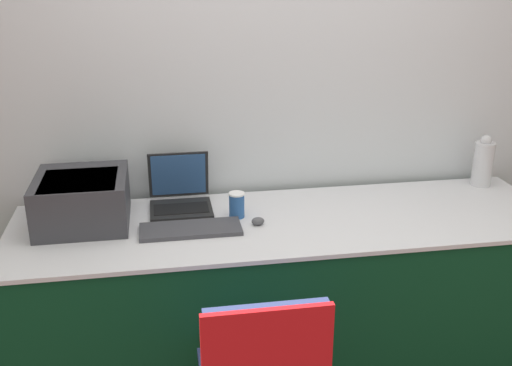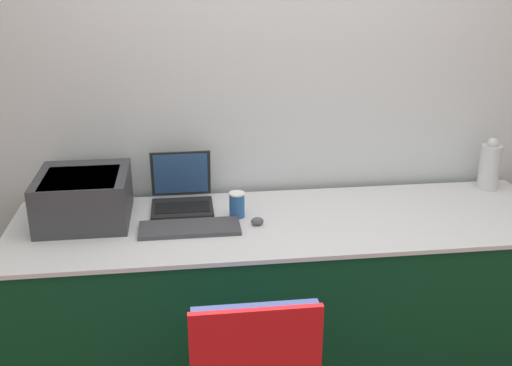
% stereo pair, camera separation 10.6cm
% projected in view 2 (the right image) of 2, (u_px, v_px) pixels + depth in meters
% --- Properties ---
extents(wall_back, '(8.00, 0.05, 2.60)m').
position_uv_depth(wall_back, '(274.00, 94.00, 3.07)').
color(wall_back, silver).
rests_on(wall_back, ground_plane).
extents(table, '(2.60, 0.77, 0.79)m').
position_uv_depth(table, '(287.00, 293.00, 2.97)').
color(table, '#0C381E').
rests_on(table, ground_plane).
extents(printer, '(0.41, 0.43, 0.23)m').
position_uv_depth(printer, '(84.00, 196.00, 2.79)').
color(printer, '#333338').
rests_on(printer, table).
extents(laptop_left, '(0.30, 0.30, 0.26)m').
position_uv_depth(laptop_left, '(182.00, 195.00, 2.97)').
color(laptop_left, black).
rests_on(laptop_left, table).
extents(external_keyboard, '(0.46, 0.18, 0.02)m').
position_uv_depth(external_keyboard, '(190.00, 228.00, 2.72)').
color(external_keyboard, '#3D3D42').
rests_on(external_keyboard, table).
extents(coffee_cup, '(0.08, 0.08, 0.12)m').
position_uv_depth(coffee_cup, '(237.00, 205.00, 2.84)').
color(coffee_cup, '#285699').
rests_on(coffee_cup, table).
extents(mouse, '(0.06, 0.04, 0.04)m').
position_uv_depth(mouse, '(257.00, 221.00, 2.77)').
color(mouse, '#4C4C51').
rests_on(mouse, table).
extents(metal_pitcher, '(0.11, 0.11, 0.28)m').
position_uv_depth(metal_pitcher, '(490.00, 165.00, 3.18)').
color(metal_pitcher, silver).
rests_on(metal_pitcher, table).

